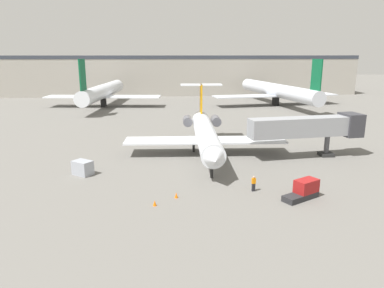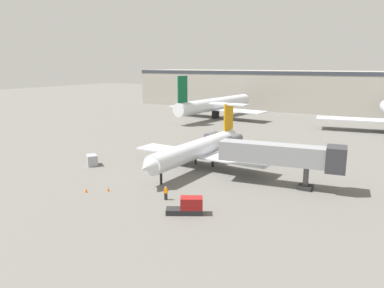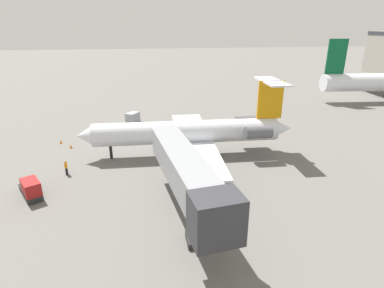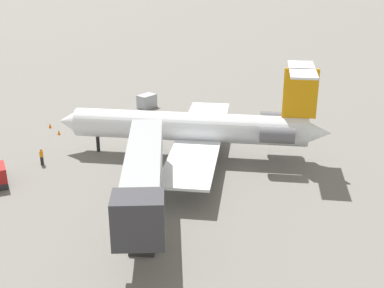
# 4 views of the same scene
# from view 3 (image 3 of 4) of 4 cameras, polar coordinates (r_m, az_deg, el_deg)

# --- Properties ---
(ground_plane) EXTENTS (400.00, 400.00, 0.10)m
(ground_plane) POSITION_cam_3_polar(r_m,az_deg,el_deg) (41.84, 1.25, -0.93)
(ground_plane) COLOR #66635E
(regional_jet) EXTENTS (23.25, 27.14, 9.29)m
(regional_jet) POSITION_cam_3_polar(r_m,az_deg,el_deg) (38.77, 0.18, 2.35)
(regional_jet) COLOR silver
(regional_jet) RESTS_ON ground_plane
(jet_bridge) EXTENTS (16.52, 4.96, 6.00)m
(jet_bridge) POSITION_cam_3_polar(r_m,az_deg,el_deg) (24.54, -0.52, -6.22)
(jet_bridge) COLOR gray
(jet_bridge) RESTS_ON ground_plane
(ground_crew_marshaller) EXTENTS (0.43, 0.32, 1.69)m
(ground_crew_marshaller) POSITION_cam_3_polar(r_m,az_deg,el_deg) (37.05, -22.16, -4.04)
(ground_crew_marshaller) COLOR black
(ground_crew_marshaller) RESTS_ON ground_plane
(baggage_tug_lead) EXTENTS (4.18, 3.15, 1.90)m
(baggage_tug_lead) POSITION_cam_3_polar(r_m,az_deg,el_deg) (33.80, -27.54, -7.41)
(baggage_tug_lead) COLOR #262628
(baggage_tug_lead) RESTS_ON ground_plane
(cargo_container_uld) EXTENTS (2.75, 2.58, 1.72)m
(cargo_container_uld) POSITION_cam_3_polar(r_m,az_deg,el_deg) (54.04, -10.86, 4.80)
(cargo_container_uld) COLOR #999EA8
(cargo_container_uld) RESTS_ON ground_plane
(traffic_cone_near) EXTENTS (0.36, 0.36, 0.55)m
(traffic_cone_near) POSITION_cam_3_polar(r_m,az_deg,el_deg) (44.93, -21.39, -0.42)
(traffic_cone_near) COLOR orange
(traffic_cone_near) RESTS_ON ground_plane
(traffic_cone_mid) EXTENTS (0.36, 0.36, 0.55)m
(traffic_cone_mid) POSITION_cam_3_polar(r_m,az_deg,el_deg) (47.29, -23.01, 0.38)
(traffic_cone_mid) COLOR orange
(traffic_cone_mid) RESTS_ON ground_plane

